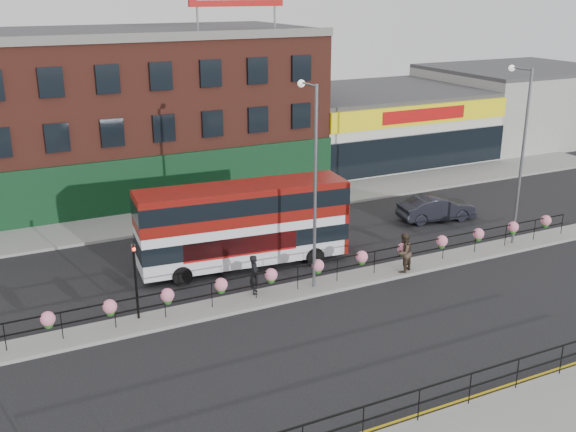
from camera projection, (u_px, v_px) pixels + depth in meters
name	position (u px, v px, depth m)	size (l,w,h in m)	color
ground	(318.00, 288.00, 30.19)	(120.00, 120.00, 0.00)	black
north_pavement	(222.00, 211.00, 40.35)	(60.00, 4.00, 0.15)	gray
median	(318.00, 286.00, 30.17)	(60.00, 1.60, 0.15)	gray
yellow_line_inner	(460.00, 401.00, 21.95)	(60.00, 0.10, 0.01)	gold
yellow_line_outer	(464.00, 404.00, 21.80)	(60.00, 0.10, 0.01)	gold
brick_building	(118.00, 111.00, 43.81)	(25.00, 12.21, 10.30)	brown
supermarket	(375.00, 123.00, 52.93)	(15.00, 12.25, 5.30)	silver
warehouse_east	(516.00, 103.00, 59.03)	(14.50, 12.00, 6.30)	#979893
median_railing	(318.00, 266.00, 29.85)	(30.04, 0.56, 1.23)	black
south_railing	(419.00, 398.00, 20.47)	(20.04, 0.05, 1.12)	black
double_decker_bus	(244.00, 217.00, 31.78)	(10.21, 3.29, 4.06)	white
car	(436.00, 208.00, 38.76)	(4.63, 2.22, 1.46)	black
pedestrian_a	(255.00, 274.00, 29.07)	(0.63, 0.75, 1.77)	black
pedestrian_b	(404.00, 253.00, 31.28)	(1.13, 1.03, 1.90)	#3F3125
lamp_column_west	(313.00, 170.00, 28.50)	(0.32, 1.57, 8.96)	slate
lamp_column_east	(520.00, 142.00, 33.60)	(0.32, 1.58, 8.99)	slate
traffic_light_median	(135.00, 265.00, 26.38)	(0.15, 0.28, 3.65)	black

